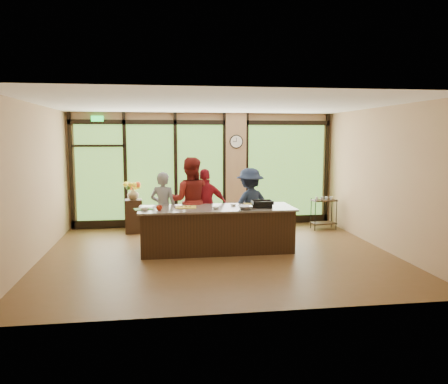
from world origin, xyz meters
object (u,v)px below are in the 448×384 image
object	(u,v)px
cook_left	(163,209)
flower_stand	(134,216)
bar_cart	(324,210)
cook_right	(250,205)
island_base	(217,230)
roasting_pan	(262,206)

from	to	relation	value
cook_left	flower_stand	bearing A→B (deg)	-41.07
flower_stand	bar_cart	size ratio (longest dim) A/B	0.99
cook_right	flower_stand	world-z (taller)	cook_right
island_base	cook_left	distance (m)	1.34
roasting_pan	flower_stand	world-z (taller)	roasting_pan
roasting_pan	cook_left	bearing A→B (deg)	171.31
cook_left	bar_cart	distance (m)	4.26
island_base	cook_right	bearing A→B (deg)	40.97
cook_right	flower_stand	size ratio (longest dim) A/B	2.01
cook_left	bar_cart	xyz separation A→B (m)	(4.10, 1.09, -0.30)
roasting_pan	island_base	bearing A→B (deg)	-174.97
flower_stand	bar_cart	world-z (taller)	bar_cart
cook_left	cook_right	size ratio (longest dim) A/B	0.97
island_base	bar_cart	xyz separation A→B (m)	(3.01, 1.77, 0.07)
cook_right	bar_cart	size ratio (longest dim) A/B	1.98
cook_left	roasting_pan	bearing A→B (deg)	178.74
cook_right	bar_cart	xyz separation A→B (m)	(2.16, 1.03, -0.33)
roasting_pan	bar_cart	distance (m)	2.85
cook_left	flower_stand	size ratio (longest dim) A/B	1.95
island_base	bar_cart	size ratio (longest dim) A/B	3.67
flower_stand	roasting_pan	bearing A→B (deg)	-42.11
island_base	cook_left	bearing A→B (deg)	148.28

